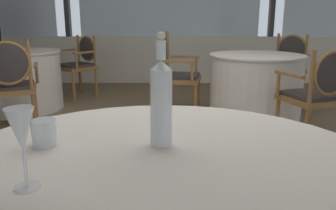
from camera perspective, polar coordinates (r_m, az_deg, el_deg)
The scene contains 12 objects.
ground_plane at distance 2.75m, azimuth -0.41°, elevation -10.72°, with size 15.05×15.05×0.00m, color #756047.
window_wall_far at distance 6.27m, azimuth 0.22°, elevation 14.25°, with size 11.58×0.14×2.89m.
water_bottle at distance 1.08m, azimuth -1.17°, elevation 0.78°, with size 0.07×0.07×0.36m.
wine_glass at distance 0.87m, azimuth -23.51°, elevation -4.26°, with size 0.07×0.07×0.20m.
water_tumbler at distance 1.18m, azimuth -20.17°, elevation -4.35°, with size 0.08×0.08×0.09m, color white.
background_table_0 at distance 4.84m, azimuth -23.89°, elevation 3.83°, with size 1.11×1.11×0.77m.
dining_chair_0_0 at distance 3.84m, azimuth -25.03°, elevation 4.00°, with size 0.63×0.59×0.97m.
dining_chair_0_1 at distance 5.30m, azimuth -14.57°, elevation 7.28°, with size 0.66×0.65×0.92m.
background_table_1 at distance 4.13m, azimuth 14.49°, elevation 2.98°, with size 1.09×1.09×0.77m.
dining_chair_1_0 at distance 3.36m, azimuth 23.99°, elevation 2.37°, with size 0.63×0.59×0.91m.
dining_chair_1_1 at distance 4.99m, azimuth 19.50°, elevation 6.64°, with size 0.66×0.65×0.96m.
dining_chair_1_2 at distance 4.13m, azimuth 0.90°, elevation 6.33°, with size 0.53×0.59×1.01m.
Camera 1 is at (0.05, -2.49, 1.17)m, focal length 36.13 mm.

